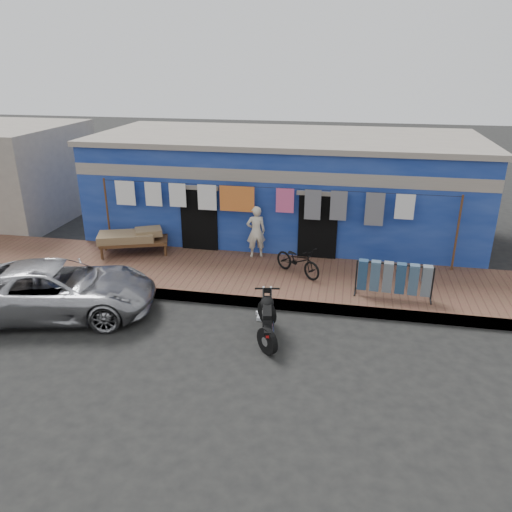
{
  "coord_description": "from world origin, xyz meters",
  "views": [
    {
      "loc": [
        2.16,
        -9.05,
        5.63
      ],
      "look_at": [
        0.0,
        2.0,
        1.15
      ],
      "focal_mm": 35.0,
      "sensor_mm": 36.0,
      "label": 1
    }
  ],
  "objects_px": {
    "seated_person": "(256,232)",
    "charpoy": "(134,242)",
    "car": "(56,289)",
    "bicycle": "(298,257)",
    "jeans_rack": "(394,279)",
    "motorcycle": "(267,318)"
  },
  "relations": [
    {
      "from": "motorcycle",
      "to": "charpoy",
      "type": "height_order",
      "value": "motorcycle"
    },
    {
      "from": "motorcycle",
      "to": "seated_person",
      "type": "bearing_deg",
      "value": 94.14
    },
    {
      "from": "car",
      "to": "motorcycle",
      "type": "xyz_separation_m",
      "value": [
        4.99,
        -0.14,
        -0.15
      ]
    },
    {
      "from": "seated_person",
      "to": "charpoy",
      "type": "distance_m",
      "value": 3.62
    },
    {
      "from": "car",
      "to": "seated_person",
      "type": "bearing_deg",
      "value": -59.5
    },
    {
      "from": "car",
      "to": "bicycle",
      "type": "distance_m",
      "value": 6.01
    },
    {
      "from": "car",
      "to": "seated_person",
      "type": "relative_size",
      "value": 3.05
    },
    {
      "from": "seated_person",
      "to": "bicycle",
      "type": "bearing_deg",
      "value": 121.4
    },
    {
      "from": "motorcycle",
      "to": "car",
      "type": "bearing_deg",
      "value": 168.17
    },
    {
      "from": "charpoy",
      "to": "bicycle",
      "type": "bearing_deg",
      "value": -7.39
    },
    {
      "from": "seated_person",
      "to": "motorcycle",
      "type": "distance_m",
      "value": 4.18
    },
    {
      "from": "charpoy",
      "to": "jeans_rack",
      "type": "xyz_separation_m",
      "value": [
        7.31,
        -1.52,
        0.11
      ]
    },
    {
      "from": "car",
      "to": "charpoy",
      "type": "xyz_separation_m",
      "value": [
        0.39,
        3.46,
        -0.06
      ]
    },
    {
      "from": "seated_person",
      "to": "charpoy",
      "type": "bearing_deg",
      "value": -13.76
    },
    {
      "from": "seated_person",
      "to": "motorcycle",
      "type": "xyz_separation_m",
      "value": [
        1.03,
        -4.01,
        -0.51
      ]
    },
    {
      "from": "seated_person",
      "to": "bicycle",
      "type": "relative_size",
      "value": 1.01
    },
    {
      "from": "car",
      "to": "jeans_rack",
      "type": "xyz_separation_m",
      "value": [
        7.71,
        1.94,
        0.05
      ]
    },
    {
      "from": "charpoy",
      "to": "jeans_rack",
      "type": "relative_size",
      "value": 1.18
    },
    {
      "from": "charpoy",
      "to": "motorcycle",
      "type": "bearing_deg",
      "value": -38.06
    },
    {
      "from": "seated_person",
      "to": "bicycle",
      "type": "height_order",
      "value": "seated_person"
    },
    {
      "from": "car",
      "to": "motorcycle",
      "type": "relative_size",
      "value": 2.87
    },
    {
      "from": "bicycle",
      "to": "jeans_rack",
      "type": "distance_m",
      "value": 2.56
    }
  ]
}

